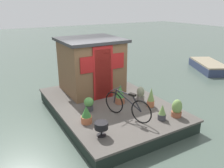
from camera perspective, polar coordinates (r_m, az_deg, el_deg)
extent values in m
plane|color=#47564C|center=(7.75, -0.75, -7.42)|extent=(60.00, 60.00, 0.00)
cube|color=#4C4742|center=(7.58, -0.76, -4.76)|extent=(4.81, 3.38, 0.06)
cube|color=black|center=(7.67, -0.76, -6.21)|extent=(4.71, 3.31, 0.36)
cube|color=brown|center=(8.36, -5.23, 4.37)|extent=(1.80, 1.93, 1.83)
cube|color=#28282B|center=(8.16, -5.44, 10.91)|extent=(2.00, 2.13, 0.10)
cube|color=maroon|center=(7.58, -2.23, 2.35)|extent=(0.04, 0.60, 1.70)
cube|color=maroon|center=(7.56, -2.21, 2.70)|extent=(0.03, 0.72, 1.80)
cube|color=maroon|center=(7.75, 1.52, 5.82)|extent=(0.03, 0.44, 0.52)
cube|color=maroon|center=(7.23, -6.32, 4.68)|extent=(0.03, 0.44, 0.52)
torus|color=black|center=(6.75, 0.54, -4.60)|extent=(0.63, 0.25, 0.66)
torus|color=black|center=(6.24, 7.30, -6.91)|extent=(0.63, 0.25, 0.66)
cylinder|color=black|center=(6.38, 4.09, -4.11)|extent=(0.86, 0.33, 0.45)
cylinder|color=black|center=(6.38, 3.04, -2.16)|extent=(0.55, 0.22, 0.06)
cylinder|color=black|center=(6.23, 6.20, -4.92)|extent=(0.33, 0.14, 0.41)
cylinder|color=black|center=(6.65, 0.80, -3.04)|extent=(0.12, 0.07, 0.43)
cube|color=black|center=(6.22, 5.13, -2.67)|extent=(0.22, 0.16, 0.06)
cylinder|color=black|center=(6.53, 1.06, -1.18)|extent=(0.19, 0.48, 0.02)
cylinder|color=slate|center=(7.67, 7.07, -3.62)|extent=(0.26, 0.26, 0.18)
ellipsoid|color=gray|center=(7.58, 7.14, -2.04)|extent=(0.25, 0.25, 0.39)
cylinder|color=#B2603D|center=(7.33, 9.60, -4.81)|extent=(0.23, 0.23, 0.20)
cone|color=#70934C|center=(7.21, 9.74, -2.56)|extent=(0.21, 0.21, 0.42)
cylinder|color=#935138|center=(6.90, 15.73, -7.17)|extent=(0.29, 0.29, 0.15)
ellipsoid|color=#70934C|center=(6.80, 15.90, -5.46)|extent=(0.29, 0.29, 0.43)
cylinder|color=#38383D|center=(7.01, -5.76, -5.93)|extent=(0.26, 0.26, 0.17)
sphere|color=#4C8942|center=(6.93, -5.81, -4.51)|extent=(0.29, 0.29, 0.29)
cylinder|color=#B2603D|center=(6.34, -6.35, -8.80)|extent=(0.30, 0.30, 0.19)
cone|color=#387533|center=(6.22, -6.44, -6.79)|extent=(0.27, 0.27, 0.30)
cylinder|color=#935138|center=(7.46, 2.00, -4.01)|extent=(0.31, 0.31, 0.22)
cone|color=#387533|center=(7.34, 2.03, -1.70)|extent=(0.28, 0.28, 0.43)
cylinder|color=#38383D|center=(6.61, 12.29, -7.99)|extent=(0.23, 0.23, 0.17)
cone|color=#70934C|center=(6.51, 12.43, -6.22)|extent=(0.21, 0.21, 0.29)
cylinder|color=black|center=(5.66, -2.69, -10.31)|extent=(0.34, 0.34, 0.17)
cylinder|color=black|center=(5.75, -2.66, -11.87)|extent=(0.04, 0.04, 0.19)
cylinder|color=black|center=(5.80, -2.65, -12.60)|extent=(0.24, 0.24, 0.02)
cube|color=#2D3856|center=(13.68, 22.90, 3.97)|extent=(2.96, 2.34, 0.39)
cube|color=gray|center=(13.62, 23.03, 4.91)|extent=(2.84, 2.24, 0.08)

